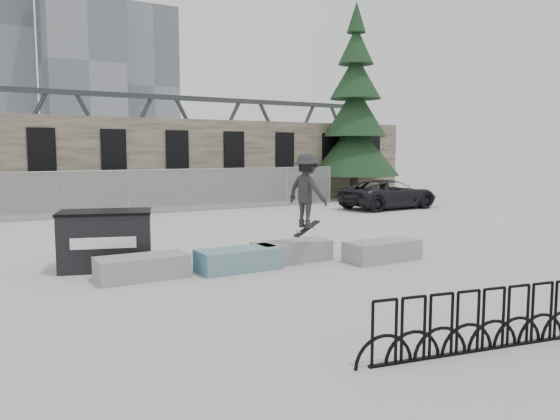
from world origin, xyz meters
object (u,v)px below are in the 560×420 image
at_px(dumpster, 106,239).
at_px(planter_center_right, 292,250).
at_px(planter_offset, 382,250).
at_px(suv, 389,194).
at_px(planter_far_left, 142,266).
at_px(planter_center_left, 239,259).
at_px(spruce_tree, 355,122).
at_px(bike_rack, 481,322).
at_px(skateboarder, 307,191).

bearing_deg(dumpster, planter_center_right, -1.32).
xyz_separation_m(planter_offset, suv, (8.94, 9.81, 0.43)).
distance_m(planter_far_left, planter_center_left, 2.28).
bearing_deg(planter_center_right, suv, 38.19).
distance_m(planter_offset, spruce_tree, 19.20).
bearing_deg(planter_offset, planter_center_left, 167.01).
xyz_separation_m(planter_center_left, dumpster, (-2.69, 1.81, 0.43)).
xyz_separation_m(bike_rack, spruce_tree, (14.08, 20.86, 4.12)).
relative_size(dumpster, skateboarder, 1.19).
relative_size(dumpster, spruce_tree, 0.21).
bearing_deg(bike_rack, planter_offset, 61.25).
xyz_separation_m(planter_center_left, bike_rack, (0.63, -6.55, 0.15)).
height_order(planter_far_left, skateboarder, skateboarder).
bearing_deg(planter_far_left, skateboarder, -7.47).
height_order(planter_center_left, planter_offset, same).
height_order(planter_center_left, skateboarder, skateboarder).
height_order(planter_offset, dumpster, dumpster).
bearing_deg(dumpster, planter_far_left, -56.20).
bearing_deg(planter_center_left, dumpster, 146.07).
bearing_deg(planter_center_left, skateboarder, -7.60).
relative_size(planter_far_left, planter_offset, 1.00).
bearing_deg(skateboarder, bike_rack, 154.79).
height_order(planter_center_right, bike_rack, bike_rack).
distance_m(bike_rack, skateboarder, 6.58).
bearing_deg(dumpster, planter_offset, -4.68).
relative_size(spruce_tree, skateboarder, 5.57).
relative_size(planter_far_left, suv, 0.39).
height_order(planter_center_right, suv, suv).
bearing_deg(planter_offset, bike_rack, -118.75).
bearing_deg(planter_offset, planter_center_right, 150.85).
relative_size(planter_center_left, bike_rack, 0.50).
distance_m(bike_rack, suv, 19.64).
distance_m(planter_center_right, bike_rack, 6.92).
bearing_deg(spruce_tree, planter_center_right, -132.88).
xyz_separation_m(planter_center_left, spruce_tree, (14.70, 14.31, 4.28)).
xyz_separation_m(spruce_tree, skateboarder, (-12.91, -14.55, -2.70)).
height_order(planter_offset, skateboarder, skateboarder).
bearing_deg(skateboarder, planter_offset, -122.48).
bearing_deg(planter_center_right, planter_center_left, -170.30).
distance_m(planter_far_left, suv, 17.28).
relative_size(planter_far_left, planter_center_left, 1.00).
bearing_deg(planter_center_left, suv, 35.18).
height_order(planter_center_right, skateboarder, skateboarder).
distance_m(planter_offset, bike_rack, 6.49).
bearing_deg(suv, spruce_tree, -22.89).
bearing_deg(planter_center_left, bike_rack, -84.53).
bearing_deg(suv, skateboarder, 127.85).
height_order(planter_far_left, dumpster, dumpster).
bearing_deg(spruce_tree, planter_center_left, -135.78).
relative_size(bike_rack, spruce_tree, 0.35).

